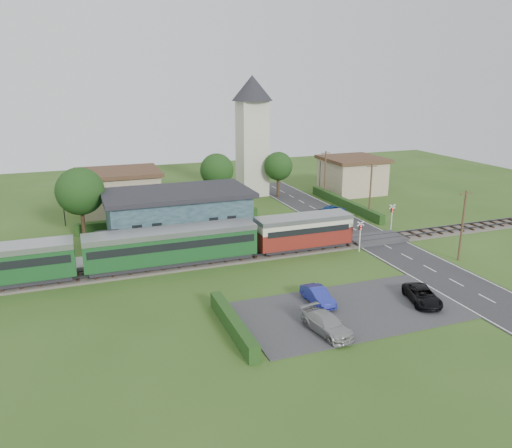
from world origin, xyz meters
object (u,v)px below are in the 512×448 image
object	(u,v)px
pedestrian_far	(124,249)
pedestrian_near	(241,237)
crossing_signal_near	(360,232)
church_tower	(252,127)
car_park_silver	(327,324)
car_on_road	(333,210)
car_park_blue	(318,296)
crossing_signal_far	(392,214)
train	(138,249)
station_building	(178,214)
equipment_hut	(109,246)
car_park_dark	(422,295)
house_east	(352,175)
house_west	(119,190)

from	to	relation	value
pedestrian_far	pedestrian_near	bearing A→B (deg)	-75.61
crossing_signal_near	pedestrian_near	size ratio (longest dim) A/B	1.91
church_tower	car_park_silver	xyz separation A→B (m)	(-9.91, -42.50, -9.48)
church_tower	car_on_road	world-z (taller)	church_tower
car_park_blue	pedestrian_near	bearing A→B (deg)	93.70
crossing_signal_near	crossing_signal_far	distance (m)	8.65
train	church_tower	bearing A→B (deg)	51.54
station_building	pedestrian_far	distance (m)	9.28
equipment_hut	station_building	xyz separation A→B (m)	(8.00, 5.79, 0.95)
equipment_hut	station_building	world-z (taller)	station_building
car_park_dark	crossing_signal_far	bearing A→B (deg)	78.19
house_east	car_park_silver	size ratio (longest dim) A/B	1.93
church_tower	pedestrian_near	bearing A→B (deg)	-112.63
crossing_signal_far	car_park_silver	world-z (taller)	crossing_signal_far
house_east	car_park_blue	xyz separation A→B (m)	(-23.33, -34.05, -2.08)
crossing_signal_far	car_park_silver	size ratio (longest dim) A/B	0.72
station_building	house_east	distance (m)	32.70
house_west	crossing_signal_near	world-z (taller)	house_west
crossing_signal_far	car_on_road	size ratio (longest dim) A/B	0.87
car_park_dark	crossing_signal_near	bearing A→B (deg)	97.35
house_east	crossing_signal_near	xyz separation A→B (m)	(-13.60, -24.41, -0.66)
crossing_signal_near	car_park_dark	bearing A→B (deg)	-98.70
car_park_silver	pedestrian_far	bearing A→B (deg)	112.35
train	house_east	bearing A→B (deg)	31.68
house_east	car_park_silver	world-z (taller)	house_east
car_on_road	train	bearing A→B (deg)	103.10
house_east	car_park_blue	bearing A→B (deg)	-124.42
equipment_hut	crossing_signal_far	size ratio (longest dim) A/B	0.78
pedestrian_near	pedestrian_far	xyz separation A→B (m)	(-11.93, -0.11, 0.08)
car_park_silver	pedestrian_near	xyz separation A→B (m)	(0.22, 19.24, 0.57)
car_on_road	car_park_silver	size ratio (longest dim) A/B	0.83
station_building	crossing_signal_far	world-z (taller)	station_building
car_on_road	car_park_silver	distance (m)	31.82
equipment_hut	train	xyz separation A→B (m)	(2.35, -3.20, 0.43)
station_building	pedestrian_far	bearing A→B (deg)	-136.18
crossing_signal_near	crossing_signal_far	size ratio (longest dim) A/B	1.00
car_park_blue	pedestrian_far	size ratio (longest dim) A/B	2.05
house_east	car_park_blue	distance (m)	41.33
train	crossing_signal_far	world-z (taller)	train
crossing_signal_near	house_east	bearing A→B (deg)	60.87
station_building	pedestrian_near	xyz separation A→B (m)	(5.31, -6.25, -1.39)
car_park_blue	pedestrian_near	distance (m)	14.87
car_on_road	pedestrian_near	distance (m)	17.63
station_building	car_park_dark	bearing A→B (deg)	-58.67
equipment_hut	car_park_blue	world-z (taller)	equipment_hut
equipment_hut	car_on_road	xyz separation A→B (m)	(28.78, 7.98, -1.05)
car_park_silver	car_park_dark	bearing A→B (deg)	0.98
crossing_signal_far	pedestrian_near	distance (m)	18.31
church_tower	car_park_blue	bearing A→B (deg)	-102.35
car_park_silver	pedestrian_near	world-z (taller)	pedestrian_near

